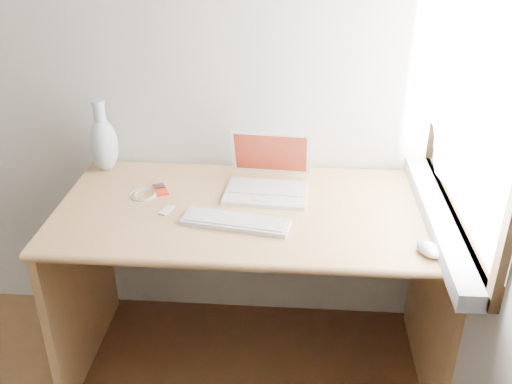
# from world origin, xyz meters

# --- Properties ---
(back_wall) EXTENTS (3.50, 0.04, 2.60)m
(back_wall) POSITION_xyz_m (0.00, 1.75, 1.30)
(back_wall) COLOR beige
(back_wall) RESTS_ON floor
(window) EXTENTS (0.11, 0.99, 1.10)m
(window) POSITION_xyz_m (1.72, 1.30, 1.28)
(window) COLOR white
(window) RESTS_ON right_wall
(desk) EXTENTS (1.45, 0.72, 0.77)m
(desk) POSITION_xyz_m (1.03, 1.46, 0.54)
(desk) COLOR tan
(desk) RESTS_ON floor
(laptop) EXTENTS (0.33, 0.28, 0.21)m
(laptop) POSITION_xyz_m (1.07, 1.52, 0.81)
(laptop) COLOR white
(laptop) RESTS_ON desk
(external_keyboard) EXTENTS (0.39, 0.18, 0.02)m
(external_keyboard) POSITION_xyz_m (0.98, 1.25, 0.78)
(external_keyboard) COLOR silver
(external_keyboard) RESTS_ON desk
(mouse) EXTENTS (0.10, 0.12, 0.04)m
(mouse) POSITION_xyz_m (1.62, 1.11, 0.78)
(mouse) COLOR white
(mouse) RESTS_ON desk
(ipod) EXTENTS (0.08, 0.11, 0.01)m
(ipod) POSITION_xyz_m (0.66, 1.48, 0.77)
(ipod) COLOR #AA1D0B
(ipod) RESTS_ON desk
(cable_coil) EXTENTS (0.12, 0.12, 0.01)m
(cable_coil) POSITION_xyz_m (0.60, 1.44, 0.77)
(cable_coil) COLOR silver
(cable_coil) RESTS_ON desk
(remote) EXTENTS (0.05, 0.08, 0.01)m
(remote) POSITION_xyz_m (0.72, 1.32, 0.77)
(remote) COLOR silver
(remote) RESTS_ON desk
(vase) EXTENTS (0.12, 0.12, 0.30)m
(vase) POSITION_xyz_m (0.39, 1.65, 0.89)
(vase) COLOR silver
(vase) RESTS_ON desk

